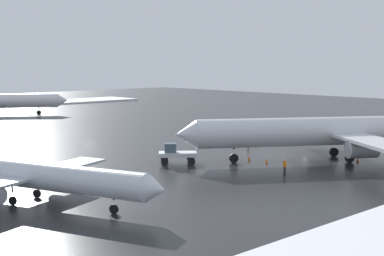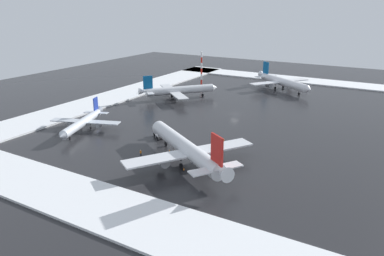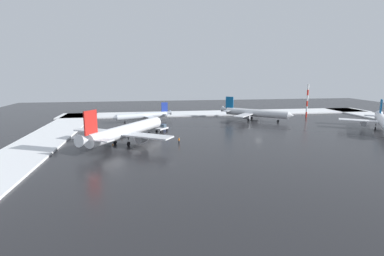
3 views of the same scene
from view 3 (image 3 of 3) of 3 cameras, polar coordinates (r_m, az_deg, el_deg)
name	(u,v)px [view 3 (image 3 of 3)]	position (r m, az deg, el deg)	size (l,w,h in m)	color
ground_plane	(259,134)	(101.06, 12.63, -1.11)	(240.00, 240.00, 0.00)	#232326
snow_bank_far	(222,113)	(148.02, 5.65, 2.88)	(152.00, 16.00, 0.50)	white
snow_bank_right	(43,140)	(99.06, -26.48, -2.08)	(14.00, 116.00, 0.50)	white
airplane_parked_starboard	(126,131)	(87.12, -12.44, -0.51)	(28.34, 33.02, 11.10)	silver
airplane_distant_tail	(384,122)	(121.41, 32.71, 0.98)	(25.18, 29.25, 10.02)	white
airplane_far_rear	(255,113)	(129.05, 11.83, 2.84)	(25.96, 24.08, 9.42)	silver
airplane_foreground_jet	(144,116)	(124.13, -9.17, 2.33)	(24.33, 20.55, 7.47)	silver
pushback_tug	(162,128)	(102.63, -5.67, 0.01)	(4.65, 4.94, 2.50)	silver
ground_crew_near_tug	(121,132)	(98.87, -13.30, -0.83)	(0.36, 0.36, 1.71)	black
ground_crew_beside_wing	(179,140)	(85.60, -2.50, -2.31)	(0.36, 0.36, 1.71)	black
antenna_mast	(307,101)	(143.23, 21.09, 4.85)	(0.70, 0.70, 14.84)	red
traffic_cone_near_nose	(113,144)	(86.55, -14.85, -2.99)	(0.36, 0.36, 0.55)	orange
traffic_cone_mid_line	(149,136)	(94.75, -8.28, -1.57)	(0.36, 0.36, 0.55)	orange
traffic_cone_wingtip_side	(140,137)	(94.53, -9.85, -1.65)	(0.36, 0.36, 0.55)	orange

